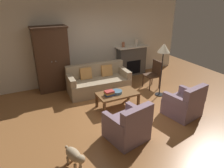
% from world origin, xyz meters
% --- Properties ---
extents(ground_plane, '(9.60, 9.60, 0.00)m').
position_xyz_m(ground_plane, '(0.00, 0.00, 0.00)').
color(ground_plane, '#9E6638').
extents(back_wall, '(7.20, 0.10, 2.80)m').
position_xyz_m(back_wall, '(0.00, 2.55, 1.40)').
color(back_wall, silver).
rests_on(back_wall, ground).
extents(fireplace, '(1.26, 0.48, 1.12)m').
position_xyz_m(fireplace, '(1.55, 2.30, 0.57)').
color(fireplace, '#4C4947').
rests_on(fireplace, ground).
extents(armoire, '(1.06, 0.57, 2.02)m').
position_xyz_m(armoire, '(-1.40, 2.22, 1.01)').
color(armoire, '#472D1E').
rests_on(armoire, ground).
extents(couch, '(1.96, 0.95, 0.86)m').
position_xyz_m(couch, '(-0.19, 1.43, 0.32)').
color(couch, tan).
rests_on(couch, ground).
extents(coffee_table, '(1.10, 0.60, 0.42)m').
position_xyz_m(coffee_table, '(-0.10, 0.27, 0.37)').
color(coffee_table, brown).
rests_on(coffee_table, ground).
extents(fruit_bowl, '(0.30, 0.30, 0.07)m').
position_xyz_m(fruit_bowl, '(-0.12, 0.28, 0.46)').
color(fruit_bowl, slate).
rests_on(fruit_bowl, coffee_table).
extents(book_stack, '(0.26, 0.20, 0.13)m').
position_xyz_m(book_stack, '(-0.36, 0.25, 0.49)').
color(book_stack, '#38569E').
rests_on(book_stack, coffee_table).
extents(mantel_vase_terracotta, '(0.10, 0.10, 0.18)m').
position_xyz_m(mantel_vase_terracotta, '(1.17, 2.28, 1.21)').
color(mantel_vase_terracotta, '#A86042').
rests_on(mantel_vase_terracotta, fireplace).
extents(mantel_vase_cream, '(0.10, 0.10, 0.26)m').
position_xyz_m(mantel_vase_cream, '(1.73, 2.28, 1.25)').
color(mantel_vase_cream, beige).
rests_on(mantel_vase_cream, fireplace).
extents(armchair_near_left, '(0.91, 0.91, 0.88)m').
position_xyz_m(armchair_near_left, '(-0.54, -1.05, 0.32)').
color(armchair_near_left, gray).
rests_on(armchair_near_left, ground).
extents(armchair_near_right, '(0.89, 0.90, 0.88)m').
position_xyz_m(armchair_near_right, '(1.21, -0.86, 0.32)').
color(armchair_near_right, gray).
rests_on(armchair_near_right, ground).
extents(side_chair_wooden, '(0.45, 0.45, 0.90)m').
position_xyz_m(side_chair_wooden, '(1.60, 0.94, 0.51)').
color(side_chair_wooden, '#472D1E').
rests_on(side_chair_wooden, ground).
extents(floor_lamp, '(0.36, 0.36, 1.61)m').
position_xyz_m(floor_lamp, '(1.41, 0.35, 1.39)').
color(floor_lamp, black).
rests_on(floor_lamp, ground).
extents(dog, '(0.31, 0.56, 0.39)m').
position_xyz_m(dog, '(-1.78, -1.31, 0.25)').
color(dog, tan).
rests_on(dog, ground).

